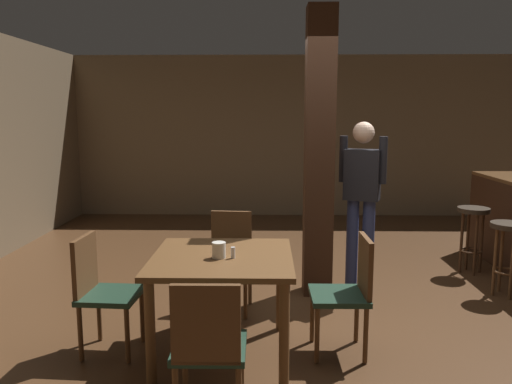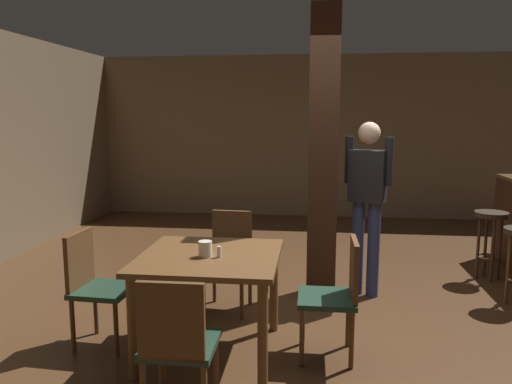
{
  "view_description": "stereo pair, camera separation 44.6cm",
  "coord_description": "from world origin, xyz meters",
  "px_view_note": "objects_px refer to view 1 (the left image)",
  "views": [
    {
      "loc": [
        -0.62,
        -4.35,
        1.79
      ],
      "look_at": [
        -0.71,
        0.17,
        1.09
      ],
      "focal_mm": 35.0,
      "sensor_mm": 36.0,
      "label": 1
    },
    {
      "loc": [
        -0.18,
        -4.32,
        1.79
      ],
      "look_at": [
        -0.71,
        0.17,
        1.09
      ],
      "focal_mm": 35.0,
      "sensor_mm": 36.0,
      "label": 2
    }
  ],
  "objects_px": {
    "dining_table": "(222,271)",
    "napkin_cup": "(219,250)",
    "chair_south": "(208,344)",
    "chair_north": "(230,255)",
    "chair_west": "(101,288)",
    "standing_person": "(362,194)",
    "salt_shaker": "(233,253)",
    "bar_stool_near": "(508,241)",
    "chair_east": "(349,288)",
    "bar_stool_mid": "(473,224)"
  },
  "relations": [
    {
      "from": "dining_table",
      "to": "napkin_cup",
      "type": "distance_m",
      "value": 0.19
    },
    {
      "from": "chair_east",
      "to": "standing_person",
      "type": "height_order",
      "value": "standing_person"
    },
    {
      "from": "chair_south",
      "to": "standing_person",
      "type": "distance_m",
      "value": 2.65
    },
    {
      "from": "chair_west",
      "to": "napkin_cup",
      "type": "xyz_separation_m",
      "value": [
        0.9,
        -0.08,
        0.32
      ]
    },
    {
      "from": "chair_south",
      "to": "bar_stool_near",
      "type": "distance_m",
      "value": 3.47
    },
    {
      "from": "chair_north",
      "to": "bar_stool_mid",
      "type": "xyz_separation_m",
      "value": [
        2.67,
        1.11,
        0.06
      ]
    },
    {
      "from": "chair_east",
      "to": "napkin_cup",
      "type": "height_order",
      "value": "chair_east"
    },
    {
      "from": "chair_south",
      "to": "chair_west",
      "type": "relative_size",
      "value": 1.0
    },
    {
      "from": "bar_stool_near",
      "to": "salt_shaker",
      "type": "bearing_deg",
      "value": -152.75
    },
    {
      "from": "chair_south",
      "to": "napkin_cup",
      "type": "bearing_deg",
      "value": 91.01
    },
    {
      "from": "chair_south",
      "to": "bar_stool_mid",
      "type": "height_order",
      "value": "chair_south"
    },
    {
      "from": "chair_west",
      "to": "standing_person",
      "type": "relative_size",
      "value": 0.52
    },
    {
      "from": "chair_north",
      "to": "chair_east",
      "type": "bearing_deg",
      "value": -42.02
    },
    {
      "from": "napkin_cup",
      "to": "standing_person",
      "type": "distance_m",
      "value": 1.94
    },
    {
      "from": "chair_north",
      "to": "chair_west",
      "type": "bearing_deg",
      "value": -135.85
    },
    {
      "from": "dining_table",
      "to": "napkin_cup",
      "type": "relative_size",
      "value": 8.86
    },
    {
      "from": "chair_east",
      "to": "napkin_cup",
      "type": "distance_m",
      "value": 1.02
    },
    {
      "from": "chair_west",
      "to": "chair_east",
      "type": "bearing_deg",
      "value": 0.59
    },
    {
      "from": "chair_east",
      "to": "bar_stool_near",
      "type": "distance_m",
      "value": 2.16
    },
    {
      "from": "chair_west",
      "to": "bar_stool_near",
      "type": "bearing_deg",
      "value": 19.2
    },
    {
      "from": "chair_west",
      "to": "chair_east",
      "type": "height_order",
      "value": "same"
    },
    {
      "from": "chair_south",
      "to": "chair_east",
      "type": "distance_m",
      "value": 1.33
    },
    {
      "from": "chair_east",
      "to": "dining_table",
      "type": "bearing_deg",
      "value": -177.55
    },
    {
      "from": "chair_west",
      "to": "bar_stool_mid",
      "type": "relative_size",
      "value": 1.18
    },
    {
      "from": "dining_table",
      "to": "napkin_cup",
      "type": "bearing_deg",
      "value": -107.09
    },
    {
      "from": "chair_west",
      "to": "standing_person",
      "type": "xyz_separation_m",
      "value": [
        2.19,
        1.36,
        0.5
      ]
    },
    {
      "from": "chair_west",
      "to": "standing_person",
      "type": "distance_m",
      "value": 2.62
    },
    {
      "from": "dining_table",
      "to": "chair_south",
      "type": "distance_m",
      "value": 0.9
    },
    {
      "from": "chair_north",
      "to": "bar_stool_mid",
      "type": "bearing_deg",
      "value": 22.63
    },
    {
      "from": "napkin_cup",
      "to": "bar_stool_mid",
      "type": "xyz_separation_m",
      "value": [
        2.67,
        2.07,
        -0.26
      ]
    },
    {
      "from": "standing_person",
      "to": "bar_stool_mid",
      "type": "bearing_deg",
      "value": 24.61
    },
    {
      "from": "bar_stool_near",
      "to": "bar_stool_mid",
      "type": "height_order",
      "value": "bar_stool_mid"
    },
    {
      "from": "chair_east",
      "to": "bar_stool_mid",
      "type": "distance_m",
      "value": 2.61
    },
    {
      "from": "salt_shaker",
      "to": "standing_person",
      "type": "xyz_separation_m",
      "value": [
        1.19,
        1.45,
        0.19
      ]
    },
    {
      "from": "chair_east",
      "to": "napkin_cup",
      "type": "bearing_deg",
      "value": -174.01
    },
    {
      "from": "chair_north",
      "to": "chair_south",
      "type": "bearing_deg",
      "value": -89.75
    },
    {
      "from": "chair_south",
      "to": "napkin_cup",
      "type": "relative_size",
      "value": 7.69
    },
    {
      "from": "chair_west",
      "to": "salt_shaker",
      "type": "height_order",
      "value": "chair_west"
    },
    {
      "from": "salt_shaker",
      "to": "standing_person",
      "type": "relative_size",
      "value": 0.05
    },
    {
      "from": "chair_south",
      "to": "chair_east",
      "type": "relative_size",
      "value": 1.0
    },
    {
      "from": "dining_table",
      "to": "napkin_cup",
      "type": "xyz_separation_m",
      "value": [
        -0.02,
        -0.06,
        0.18
      ]
    },
    {
      "from": "napkin_cup",
      "to": "bar_stool_mid",
      "type": "relative_size",
      "value": 0.15
    },
    {
      "from": "standing_person",
      "to": "bar_stool_near",
      "type": "xyz_separation_m",
      "value": [
        1.43,
        -0.1,
        -0.45
      ]
    },
    {
      "from": "standing_person",
      "to": "salt_shaker",
      "type": "bearing_deg",
      "value": -129.42
    },
    {
      "from": "chair_north",
      "to": "bar_stool_near",
      "type": "bearing_deg",
      "value": 8.02
    },
    {
      "from": "chair_south",
      "to": "chair_north",
      "type": "distance_m",
      "value": 1.79
    },
    {
      "from": "dining_table",
      "to": "bar_stool_mid",
      "type": "xyz_separation_m",
      "value": [
        2.66,
        2.01,
        -0.09
      ]
    },
    {
      "from": "napkin_cup",
      "to": "chair_south",
      "type": "bearing_deg",
      "value": -88.99
    },
    {
      "from": "chair_south",
      "to": "chair_east",
      "type": "height_order",
      "value": "same"
    },
    {
      "from": "napkin_cup",
      "to": "chair_north",
      "type": "bearing_deg",
      "value": 89.59
    }
  ]
}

